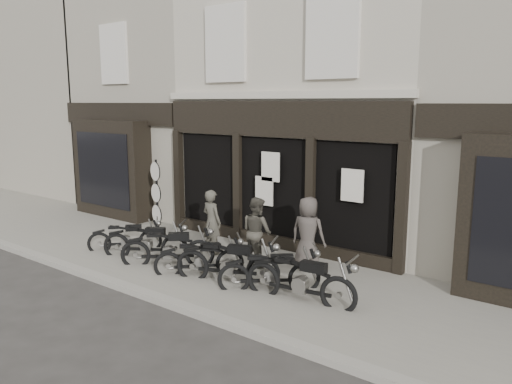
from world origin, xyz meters
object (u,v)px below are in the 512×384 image
Objects in this scene: motorcycle_0 at (126,240)px; motorcycle_6 at (301,284)px; motorcycle_2 at (169,251)px; advert_sign_post at (157,199)px; motorcycle_5 at (271,275)px; man_centre at (257,231)px; man_left at (212,222)px; motorcycle_3 at (200,261)px; motorcycle_1 at (147,245)px; motorcycle_4 at (229,266)px; man_right at (308,233)px.

motorcycle_6 reaches higher than motorcycle_0.
advert_sign_post reaches higher than motorcycle_2.
advert_sign_post is at bearing 103.03° from motorcycle_2.
motorcycle_5 is at bearing -48.64° from motorcycle_0.
motorcycle_6 reaches higher than motorcycle_2.
man_left is at bearing 14.32° from man_centre.
man_left is 0.72× the size of advert_sign_post.
motorcycle_3 is 4.09m from advert_sign_post.
man_centre is at bearing -31.78° from motorcycle_0.
advert_sign_post reaches higher than motorcycle_6.
motorcycle_1 is 1.07× the size of motorcycle_2.
man_left is 2.85m from advert_sign_post.
man_left reaches higher than motorcycle_1.
motorcycle_3 is at bearing 157.94° from motorcycle_4.
motorcycle_5 is 2.85m from man_left.
man_left reaches higher than motorcycle_5.
man_centre is (1.68, 1.21, 0.51)m from motorcycle_2.
man_left reaches higher than motorcycle_0.
man_left reaches higher than man_centre.
motorcycle_2 is 3.22m from advert_sign_post.
man_left reaches higher than motorcycle_6.
advert_sign_post is (-2.77, 0.65, 0.16)m from man_left.
motorcycle_4 is 1.00m from motorcycle_5.
motorcycle_2 is 1.03m from motorcycle_3.
advert_sign_post reaches higher than motorcycle_1.
motorcycle_4 reaches higher than motorcycle_5.
man_left is at bearing 15.88° from motorcycle_1.
man_left is at bearing 153.23° from motorcycle_6.
motorcycle_1 reaches higher than motorcycle_0.
man_centre is at bearing 97.19° from motorcycle_5.
motorcycle_6 reaches higher than motorcycle_3.
motorcycle_3 is 0.98× the size of man_centre.
man_left is (-0.78, 1.25, 0.55)m from motorcycle_3.
motorcycle_5 is 0.75× the size of motorcycle_6.
motorcycle_3 is at bearing 129.14° from man_left.
man_right reaches higher than motorcycle_0.
man_right reaches higher than motorcycle_1.
man_right is (-0.06, 1.53, 0.55)m from motorcycle_5.
motorcycle_1 is 1.23× the size of motorcycle_3.
man_right is (3.63, 1.62, 0.54)m from motorcycle_1.
advert_sign_post reaches higher than motorcycle_0.
motorcycle_1 is 0.90× the size of motorcycle_4.
motorcycle_0 is at bearing 139.63° from motorcycle_5.
motorcycle_6 is (4.51, -0.04, 0.03)m from motorcycle_1.
motorcycle_3 is 2.62m from motorcycle_6.
man_left is 1.01× the size of man_centre.
motorcycle_2 is at bearing 157.17° from motorcycle_4.
motorcycle_2 is 0.78× the size of motorcycle_6.
man_left is (-2.58, 1.08, 0.53)m from motorcycle_5.
advert_sign_post is (-3.55, 1.90, 0.71)m from motorcycle_3.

